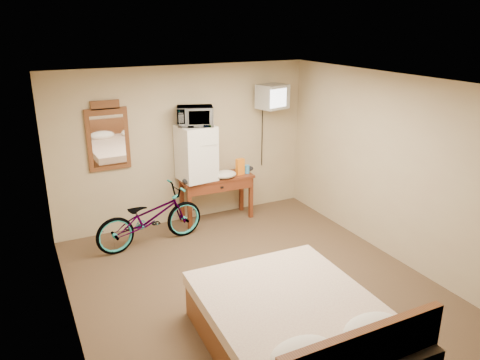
{
  "coord_description": "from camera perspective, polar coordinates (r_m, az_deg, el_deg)",
  "views": [
    {
      "loc": [
        -2.41,
        -4.53,
        3.15
      ],
      "look_at": [
        0.08,
        0.49,
        1.22
      ],
      "focal_mm": 35.0,
      "sensor_mm": 36.0,
      "label": 1
    }
  ],
  "objects": [
    {
      "name": "room",
      "position": [
        5.47,
        1.52,
        -1.29
      ],
      "size": [
        4.6,
        4.64,
        2.5
      ],
      "color": "#453122",
      "rests_on": "ground"
    },
    {
      "name": "desk",
      "position": [
        7.56,
        -2.78,
        -0.61
      ],
      "size": [
        1.19,
        0.5,
        0.75
      ],
      "color": "brown",
      "rests_on": "floor"
    },
    {
      "name": "mini_fridge",
      "position": [
        7.3,
        -5.36,
        3.31
      ],
      "size": [
        0.58,
        0.56,
        0.86
      ],
      "color": "white",
      "rests_on": "desk"
    },
    {
      "name": "microwave",
      "position": [
        7.17,
        -5.5,
        7.77
      ],
      "size": [
        0.63,
        0.52,
        0.3
      ],
      "primitive_type": "imported",
      "rotation": [
        0.0,
        0.0,
        -0.34
      ],
      "color": "white",
      "rests_on": "mini_fridge"
    },
    {
      "name": "snack_bag",
      "position": [
        7.59,
        0.01,
        1.64
      ],
      "size": [
        0.14,
        0.09,
        0.26
      ],
      "primitive_type": "cube",
      "rotation": [
        0.0,
        0.0,
        0.12
      ],
      "color": "orange",
      "rests_on": "desk"
    },
    {
      "name": "blue_cup",
      "position": [
        7.66,
        0.86,
        1.33
      ],
      "size": [
        0.08,
        0.08,
        0.14
      ],
      "primitive_type": "cylinder",
      "color": "#3C91CE",
      "rests_on": "desk"
    },
    {
      "name": "cloth_cream",
      "position": [
        7.44,
        -1.88,
        0.68
      ],
      "size": [
        0.38,
        0.29,
        0.12
      ],
      "primitive_type": "ellipsoid",
      "color": "beige",
      "rests_on": "desk"
    },
    {
      "name": "cloth_dark_a",
      "position": [
        7.23,
        -6.09,
        -0.06
      ],
      "size": [
        0.25,
        0.19,
        0.1
      ],
      "primitive_type": "ellipsoid",
      "color": "black",
      "rests_on": "desk"
    },
    {
      "name": "cloth_dark_b",
      "position": [
        7.77,
        0.96,
        1.39
      ],
      "size": [
        0.19,
        0.16,
        0.09
      ],
      "primitive_type": "ellipsoid",
      "color": "black",
      "rests_on": "desk"
    },
    {
      "name": "crt_television",
      "position": [
        7.68,
        3.96,
        10.11
      ],
      "size": [
        0.52,
        0.61,
        0.39
      ],
      "color": "black",
      "rests_on": "room"
    },
    {
      "name": "wall_mirror",
      "position": [
        7.1,
        -15.8,
        5.08
      ],
      "size": [
        0.61,
        0.04,
        1.03
      ],
      "color": "brown",
      "rests_on": "room"
    },
    {
      "name": "bicycle",
      "position": [
        6.92,
        -10.91,
        -4.48
      ],
      "size": [
        1.68,
        0.76,
        0.85
      ],
      "primitive_type": "imported",
      "rotation": [
        0.0,
        0.0,
        1.69
      ],
      "color": "black",
      "rests_on": "floor"
    },
    {
      "name": "bed",
      "position": [
        4.79,
        7.23,
        -17.69
      ],
      "size": [
        1.69,
        2.2,
        0.9
      ],
      "color": "brown",
      "rests_on": "floor"
    }
  ]
}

